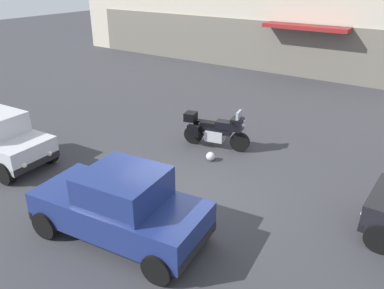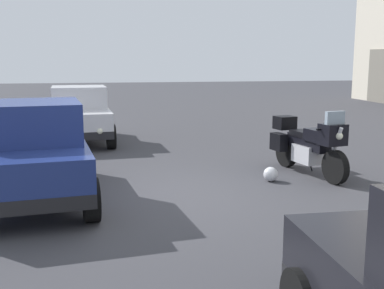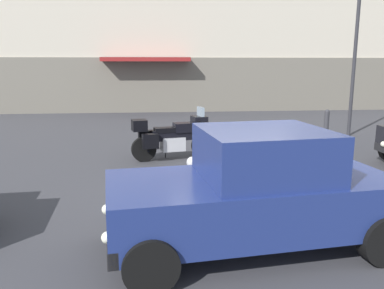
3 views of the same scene
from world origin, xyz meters
The scene contains 6 objects.
ground_plane centered at (0.00, 0.00, 0.00)m, with size 80.00×80.00×0.00m, color #38383D.
motorcycle centered at (-1.05, 3.05, 0.62)m, with size 2.24×0.99×1.36m.
helmet centered at (-0.62, 2.12, 0.14)m, with size 0.28×0.28×0.28m, color silver.
car_hatchback_near centered at (-0.21, -2.14, 0.81)m, with size 4.00×2.18×1.64m.
streetlamp_curbside centered at (5.29, 5.82, 3.09)m, with size 0.28×0.94×5.13m.
bollard_curbside centered at (4.17, 5.34, 0.53)m, with size 0.16×0.16×1.01m.
Camera 3 is at (-1.54, -7.04, 2.47)m, focal length 36.74 mm.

